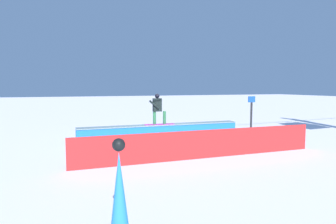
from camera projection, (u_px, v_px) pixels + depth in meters
The scene contains 6 objects.
ground_plane at pixel (162, 138), 13.90m from camera, with size 120.00×120.00×0.00m, color white.
grind_box at pixel (162, 132), 13.88m from camera, with size 7.76×0.68×0.64m.
snowboarder at pixel (158, 108), 13.72m from camera, with size 1.44×0.44×1.45m.
safety_fence at pixel (203, 144), 9.89m from camera, with size 8.78×0.06×0.96m, color red.
background_skier_left at pixel (119, 196), 4.44m from camera, with size 1.48×0.98×1.66m.
trail_marker at pixel (251, 114), 14.74m from camera, with size 0.40×0.10×1.93m.
Camera 1 is at (4.56, 12.97, 2.43)m, focal length 31.40 mm.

